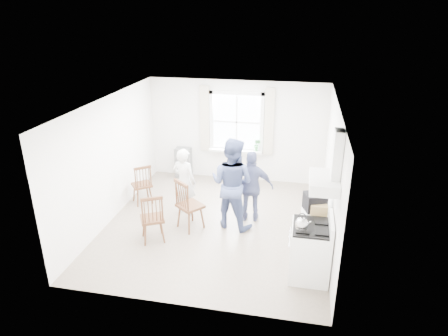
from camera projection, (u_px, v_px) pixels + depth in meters
room_shell at (216, 167)px, 7.92m from camera, size 4.62×5.12×2.64m
window_assembly at (236, 126)px, 10.08m from camera, size 1.88×0.24×1.70m
range_hood at (329, 173)px, 6.09m from camera, size 0.45×0.76×0.94m
shelf_unit at (183, 162)px, 10.63m from camera, size 0.40×0.30×0.80m
gas_stove at (310, 251)px, 6.65m from camera, size 0.68×0.76×1.12m
kettle at (302, 224)px, 6.34m from camera, size 0.21×0.21×0.30m
low_cabinet at (314, 231)px, 7.29m from camera, size 0.50×0.55×0.90m
stereo_stack at (315, 202)px, 7.05m from camera, size 0.44×0.42×0.32m
cardboard_box at (319, 209)px, 6.93m from camera, size 0.30×0.23×0.18m
windsor_chair_a at (143, 181)px, 9.05m from camera, size 0.57×0.56×0.97m
windsor_chair_b at (185, 200)px, 7.97m from camera, size 0.64×0.64×1.10m
windsor_chair_c at (152, 214)px, 7.53m from camera, size 0.57×0.57×1.02m
person_left at (184, 182)px, 8.59m from camera, size 0.68×0.68×1.51m
person_mid at (232, 183)px, 8.04m from camera, size 1.15×1.15×1.91m
person_right at (252, 187)px, 8.31m from camera, size 0.98×0.98×1.55m
potted_plant at (257, 145)px, 10.07m from camera, size 0.24×0.24×0.33m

